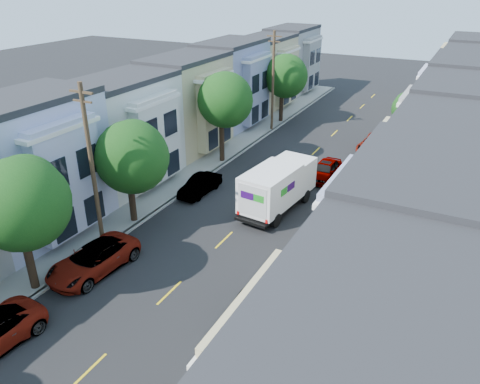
% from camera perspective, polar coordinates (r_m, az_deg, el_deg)
% --- Properties ---
extents(ground, '(160.00, 160.00, 0.00)m').
position_cam_1_polar(ground, '(25.57, -8.60, -12.08)').
color(ground, black).
rests_on(ground, ground).
extents(road_slab, '(12.00, 70.00, 0.02)m').
position_cam_1_polar(road_slab, '(36.92, 4.77, 0.62)').
color(road_slab, black).
rests_on(road_slab, ground).
extents(curb_left, '(0.30, 70.00, 0.15)m').
position_cam_1_polar(curb_left, '(39.35, -3.38, 2.39)').
color(curb_left, gray).
rests_on(curb_left, ground).
extents(curb_right, '(0.30, 70.00, 0.15)m').
position_cam_1_polar(curb_right, '(35.32, 13.87, -1.17)').
color(curb_right, gray).
rests_on(curb_right, ground).
extents(sidewalk_left, '(2.60, 70.00, 0.15)m').
position_cam_1_polar(sidewalk_left, '(39.97, -4.99, 2.72)').
color(sidewalk_left, gray).
rests_on(sidewalk_left, ground).
extents(sidewalk_right, '(2.60, 70.00, 0.15)m').
position_cam_1_polar(sidewalk_right, '(35.11, 15.91, -1.59)').
color(sidewalk_right, gray).
rests_on(sidewalk_right, ground).
extents(centerline, '(0.12, 70.00, 0.01)m').
position_cam_1_polar(centerline, '(36.92, 4.77, 0.61)').
color(centerline, gold).
rests_on(centerline, ground).
extents(townhouse_row_left, '(5.00, 70.00, 8.50)m').
position_cam_1_polar(townhouse_row_left, '(42.01, -9.42, 3.50)').
color(townhouse_row_left, '#C3B78C').
rests_on(townhouse_row_left, ground).
extents(townhouse_row_right, '(5.00, 70.00, 8.50)m').
position_cam_1_polar(townhouse_row_right, '(34.79, 21.98, -2.94)').
color(townhouse_row_right, '#C3B78C').
rests_on(townhouse_row_right, ground).
extents(tree_b, '(4.70, 4.70, 7.53)m').
position_cam_1_polar(tree_b, '(25.12, -25.18, -1.33)').
color(tree_b, black).
rests_on(tree_b, ground).
extents(tree_c, '(4.70, 4.70, 7.10)m').
position_cam_1_polar(tree_c, '(30.48, -13.15, 4.16)').
color(tree_c, black).
rests_on(tree_c, ground).
extents(tree_d, '(4.70, 4.70, 7.98)m').
position_cam_1_polar(tree_d, '(39.90, -1.94, 11.14)').
color(tree_d, black).
rests_on(tree_d, ground).
extents(tree_e, '(4.70, 4.70, 7.49)m').
position_cam_1_polar(tree_e, '(52.01, 5.50, 13.87)').
color(tree_e, black).
rests_on(tree_e, ground).
extents(tree_far_r, '(3.10, 3.10, 5.16)m').
position_cam_1_polar(tree_far_r, '(47.42, 19.70, 9.46)').
color(tree_far_r, black).
rests_on(tree_far_r, ground).
extents(utility_pole_near, '(1.60, 0.26, 10.00)m').
position_cam_1_polar(utility_pole_near, '(28.04, -17.55, 2.65)').
color(utility_pole_near, '#42301E').
rests_on(utility_pole_near, ground).
extents(utility_pole_far, '(1.60, 0.26, 10.00)m').
position_cam_1_polar(utility_pole_far, '(49.05, 4.04, 13.26)').
color(utility_pole_far, '#42301E').
rests_on(utility_pole_far, ground).
extents(fedex_truck, '(2.65, 6.90, 3.31)m').
position_cam_1_polar(fedex_truck, '(32.74, 4.63, 0.80)').
color(fedex_truck, white).
rests_on(fedex_truck, ground).
extents(lead_sedan, '(1.95, 4.75, 1.52)m').
position_cam_1_polar(lead_sedan, '(38.60, 10.33, 2.64)').
color(lead_sedan, black).
rests_on(lead_sedan, ground).
extents(parked_left_c, '(2.98, 5.71, 1.54)m').
position_cam_1_polar(parked_left_c, '(27.72, -17.44, -7.89)').
color(parked_left_c, '#9D9D9D').
rests_on(parked_left_c, ground).
extents(parked_left_d, '(1.62, 4.18, 1.38)m').
position_cam_1_polar(parked_left_d, '(35.55, -4.90, 0.81)').
color(parked_left_d, '#480E11').
rests_on(parked_left_d, ground).
extents(parked_right_b, '(1.91, 4.49, 1.46)m').
position_cam_1_polar(parked_right_b, '(23.08, 1.55, -14.20)').
color(parked_right_b, white).
rests_on(parked_right_b, ground).
extents(parked_right_c, '(1.94, 4.59, 1.49)m').
position_cam_1_polar(parked_right_c, '(36.71, 12.88, 1.15)').
color(parked_right_c, black).
rests_on(parked_right_c, ground).
extents(parked_right_d, '(2.82, 5.48, 1.48)m').
position_cam_1_polar(parked_right_d, '(45.71, 16.14, 5.65)').
color(parked_right_d, black).
rests_on(parked_right_d, ground).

